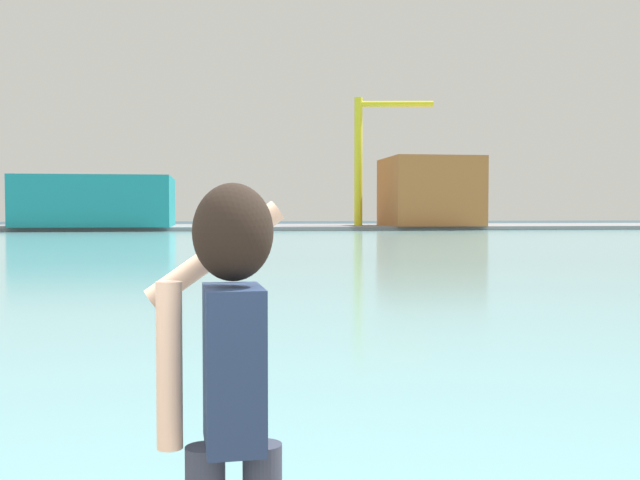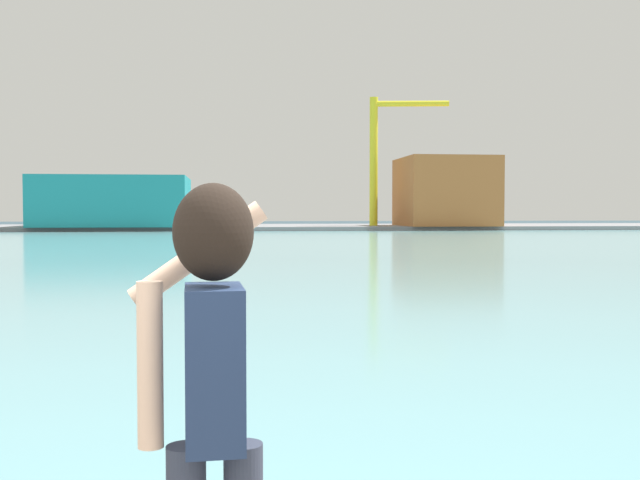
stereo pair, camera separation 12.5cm
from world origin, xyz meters
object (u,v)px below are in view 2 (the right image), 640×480
object	(u,v)px
person_photographer	(211,376)
warehouse_right	(445,192)
port_crane	(382,149)
warehouse_left	(114,202)

from	to	relation	value
person_photographer	warehouse_right	bearing A→B (deg)	-19.96
warehouse_right	port_crane	size ratio (longest dim) A/B	0.72
warehouse_left	port_crane	bearing A→B (deg)	-0.10
person_photographer	port_crane	xyz separation A→B (m)	(18.87, 87.59, 8.13)
person_photographer	warehouse_right	world-z (taller)	warehouse_right
person_photographer	warehouse_left	xyz separation A→B (m)	(-13.22, 87.65, 1.60)
warehouse_right	warehouse_left	bearing A→B (deg)	178.41
warehouse_right	port_crane	bearing A→B (deg)	172.25
person_photographer	warehouse_right	xyz separation A→B (m)	(26.61, 86.54, 2.87)
warehouse_left	port_crane	distance (m)	32.75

